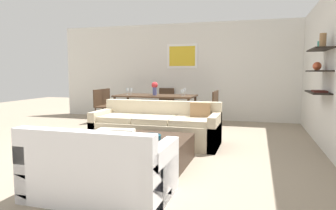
{
  "coord_description": "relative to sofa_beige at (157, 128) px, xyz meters",
  "views": [
    {
      "loc": [
        1.92,
        -4.98,
        1.33
      ],
      "look_at": [
        0.39,
        0.2,
        0.75
      ],
      "focal_mm": 32.65,
      "sensor_mm": 36.0,
      "label": 1
    }
  ],
  "objects": [
    {
      "name": "wine_glass_left_near",
      "position": [
        -1.47,
        1.97,
        0.59
      ],
      "size": [
        0.07,
        0.07,
        0.18
      ],
      "color": "silver",
      "rests_on": "dining_table"
    },
    {
      "name": "back_wall_unit",
      "position": [
        0.16,
        3.19,
        1.06
      ],
      "size": [
        8.4,
        0.09,
        2.7
      ],
      "color": "silver",
      "rests_on": "ground"
    },
    {
      "name": "dining_chair_left_near",
      "position": [
        -2.15,
        1.87,
        0.21
      ],
      "size": [
        0.44,
        0.44,
        0.88
      ],
      "color": "#422D1E",
      "rests_on": "ground"
    },
    {
      "name": "loveseat_white",
      "position": [
        0.2,
        -2.49,
        0.0
      ],
      "size": [
        1.48,
        0.9,
        0.78
      ],
      "color": "white",
      "rests_on": "ground"
    },
    {
      "name": "ground_plane",
      "position": [
        -0.13,
        -0.34,
        -0.29
      ],
      "size": [
        18.0,
        18.0,
        0.0
      ],
      "primitive_type": "plane",
      "color": "gray"
    },
    {
      "name": "wine_glass_left_far",
      "position": [
        -1.47,
        2.2,
        0.57
      ],
      "size": [
        0.08,
        0.08,
        0.16
      ],
      "color": "silver",
      "rests_on": "dining_table"
    },
    {
      "name": "apple_on_coffee_table",
      "position": [
        0.01,
        -1.35,
        0.13
      ],
      "size": [
        0.09,
        0.09,
        0.09
      ],
      "primitive_type": "sphere",
      "color": "#669E2D",
      "rests_on": "coffee_table"
    },
    {
      "name": "dining_chair_head",
      "position": [
        -0.73,
        2.96,
        0.21
      ],
      "size": [
        0.44,
        0.44,
        0.88
      ],
      "color": "#422D1E",
      "rests_on": "ground"
    },
    {
      "name": "dining_chair_right_far",
      "position": [
        0.69,
        2.29,
        0.21
      ],
      "size": [
        0.44,
        0.44,
        0.88
      ],
      "color": "#422D1E",
      "rests_on": "ground"
    },
    {
      "name": "sofa_beige",
      "position": [
        0.0,
        0.0,
        0.0
      ],
      "size": [
        2.32,
        0.9,
        0.78
      ],
      "color": "beige",
      "rests_on": "ground"
    },
    {
      "name": "dining_table",
      "position": [
        -0.73,
        2.08,
        0.39
      ],
      "size": [
        2.03,
        0.94,
        0.75
      ],
      "color": "#422D1E",
      "rests_on": "ground"
    },
    {
      "name": "wine_glass_right_near",
      "position": [
        -0.0,
        1.97,
        0.57
      ],
      "size": [
        0.08,
        0.08,
        0.16
      ],
      "color": "silver",
      "rests_on": "dining_table"
    },
    {
      "name": "centerpiece_vase",
      "position": [
        -0.74,
        2.03,
        0.66
      ],
      "size": [
        0.16,
        0.16,
        0.34
      ],
      "color": "#4C518C",
      "rests_on": "dining_table"
    },
    {
      "name": "coffee_table",
      "position": [
        0.25,
        -1.23,
        -0.1
      ],
      "size": [
        1.21,
        1.08,
        0.38
      ],
      "color": "#38281E",
      "rests_on": "ground"
    },
    {
      "name": "wine_glass_right_far",
      "position": [
        -0.0,
        2.2,
        0.58
      ],
      "size": [
        0.07,
        0.07,
        0.17
      ],
      "color": "silver",
      "rests_on": "dining_table"
    },
    {
      "name": "dining_chair_right_near",
      "position": [
        0.69,
        1.87,
        0.21
      ],
      "size": [
        0.44,
        0.44,
        0.88
      ],
      "color": "#422D1E",
      "rests_on": "ground"
    },
    {
      "name": "decorative_bowl",
      "position": [
        0.34,
        -1.29,
        0.12
      ],
      "size": [
        0.3,
        0.3,
        0.07
      ],
      "color": "navy",
      "rests_on": "coffee_table"
    },
    {
      "name": "right_wall_shelf_unit",
      "position": [
        2.89,
        0.26,
        1.06
      ],
      "size": [
        0.34,
        8.2,
        2.7
      ],
      "color": "silver",
      "rests_on": "ground"
    },
    {
      "name": "dining_chair_left_far",
      "position": [
        -2.15,
        2.29,
        0.21
      ],
      "size": [
        0.44,
        0.44,
        0.88
      ],
      "color": "#422D1E",
      "rests_on": "ground"
    }
  ]
}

